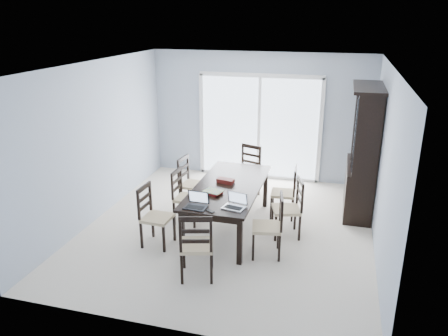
{
  "coord_description": "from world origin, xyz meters",
  "views": [
    {
      "loc": [
        1.61,
        -6.16,
        3.29
      ],
      "look_at": [
        -0.08,
        0.0,
        1.03
      ],
      "focal_mm": 35.0,
      "sensor_mm": 36.0,
      "label": 1
    }
  ],
  "objects_px": {
    "china_hutch": "(363,153)",
    "laptop_dark": "(195,205)",
    "chair_left_near": "(151,209)",
    "hot_tub": "(246,141)",
    "chair_end_near": "(196,240)",
    "cell_phone": "(210,211)",
    "chair_left_mid": "(183,191)",
    "chair_end_far": "(248,165)",
    "chair_right_near": "(273,219)",
    "chair_right_far": "(289,187)",
    "dining_table": "(229,190)",
    "chair_right_mid": "(293,202)",
    "game_box": "(226,181)",
    "chair_left_far": "(189,177)",
    "laptop_silver": "(234,205)"
  },
  "relations": [
    {
      "from": "chair_left_far",
      "to": "chair_end_near",
      "type": "bearing_deg",
      "value": 28.7
    },
    {
      "from": "dining_table",
      "to": "chair_left_mid",
      "type": "xyz_separation_m",
      "value": [
        -0.79,
        0.05,
        -0.12
      ]
    },
    {
      "from": "chair_right_near",
      "to": "cell_phone",
      "type": "bearing_deg",
      "value": 103.52
    },
    {
      "from": "cell_phone",
      "to": "dining_table",
      "type": "bearing_deg",
      "value": 119.28
    },
    {
      "from": "chair_left_mid",
      "to": "chair_right_near",
      "type": "relative_size",
      "value": 0.97
    },
    {
      "from": "china_hutch",
      "to": "chair_right_mid",
      "type": "height_order",
      "value": "china_hutch"
    },
    {
      "from": "chair_left_near",
      "to": "hot_tub",
      "type": "relative_size",
      "value": 0.53
    },
    {
      "from": "chair_right_mid",
      "to": "laptop_silver",
      "type": "relative_size",
      "value": 3.19
    },
    {
      "from": "dining_table",
      "to": "chair_left_mid",
      "type": "bearing_deg",
      "value": 176.18
    },
    {
      "from": "dining_table",
      "to": "chair_end_near",
      "type": "height_order",
      "value": "chair_end_near"
    },
    {
      "from": "china_hutch",
      "to": "laptop_dark",
      "type": "bearing_deg",
      "value": -135.75
    },
    {
      "from": "china_hutch",
      "to": "chair_left_near",
      "type": "height_order",
      "value": "china_hutch"
    },
    {
      "from": "dining_table",
      "to": "chair_right_near",
      "type": "distance_m",
      "value": 1.04
    },
    {
      "from": "dining_table",
      "to": "game_box",
      "type": "distance_m",
      "value": 0.16
    },
    {
      "from": "chair_right_near",
      "to": "chair_end_near",
      "type": "bearing_deg",
      "value": 125.66
    },
    {
      "from": "chair_left_near",
      "to": "chair_right_near",
      "type": "xyz_separation_m",
      "value": [
        1.79,
        0.15,
        -0.0
      ]
    },
    {
      "from": "laptop_dark",
      "to": "cell_phone",
      "type": "relative_size",
      "value": 2.59
    },
    {
      "from": "chair_end_near",
      "to": "game_box",
      "type": "bearing_deg",
      "value": 75.86
    },
    {
      "from": "chair_left_near",
      "to": "chair_end_near",
      "type": "distance_m",
      "value": 1.2
    },
    {
      "from": "chair_left_near",
      "to": "laptop_silver",
      "type": "relative_size",
      "value": 3.18
    },
    {
      "from": "hot_tub",
      "to": "chair_left_near",
      "type": "bearing_deg",
      "value": -96.31
    },
    {
      "from": "chair_right_near",
      "to": "chair_right_far",
      "type": "relative_size",
      "value": 1.03
    },
    {
      "from": "chair_right_near",
      "to": "chair_end_far",
      "type": "height_order",
      "value": "chair_end_far"
    },
    {
      "from": "dining_table",
      "to": "chair_right_near",
      "type": "relative_size",
      "value": 2.06
    },
    {
      "from": "chair_left_mid",
      "to": "laptop_dark",
      "type": "xyz_separation_m",
      "value": [
        0.57,
        -1.0,
        0.25
      ]
    },
    {
      "from": "game_box",
      "to": "chair_left_far",
      "type": "bearing_deg",
      "value": 146.81
    },
    {
      "from": "chair_left_near",
      "to": "chair_right_far",
      "type": "height_order",
      "value": "chair_left_near"
    },
    {
      "from": "chair_end_near",
      "to": "hot_tub",
      "type": "relative_size",
      "value": 0.55
    },
    {
      "from": "cell_phone",
      "to": "game_box",
      "type": "height_order",
      "value": "game_box"
    },
    {
      "from": "chair_left_mid",
      "to": "chair_end_far",
      "type": "distance_m",
      "value": 1.62
    },
    {
      "from": "chair_end_near",
      "to": "cell_phone",
      "type": "relative_size",
      "value": 9.11
    },
    {
      "from": "chair_end_near",
      "to": "game_box",
      "type": "xyz_separation_m",
      "value": [
        -0.05,
        1.61,
        0.2
      ]
    },
    {
      "from": "china_hutch",
      "to": "laptop_dark",
      "type": "height_order",
      "value": "china_hutch"
    },
    {
      "from": "china_hutch",
      "to": "laptop_silver",
      "type": "height_order",
      "value": "china_hutch"
    },
    {
      "from": "chair_left_mid",
      "to": "chair_left_far",
      "type": "distance_m",
      "value": 0.57
    },
    {
      "from": "chair_left_far",
      "to": "cell_phone",
      "type": "relative_size",
      "value": 8.85
    },
    {
      "from": "chair_end_near",
      "to": "laptop_silver",
      "type": "height_order",
      "value": "chair_end_near"
    },
    {
      "from": "chair_right_mid",
      "to": "laptop_dark",
      "type": "relative_size",
      "value": 3.41
    },
    {
      "from": "chair_right_mid",
      "to": "china_hutch",
      "type": "bearing_deg",
      "value": -57.23
    },
    {
      "from": "chair_left_mid",
      "to": "chair_end_far",
      "type": "xyz_separation_m",
      "value": [
        0.79,
        1.41,
        0.04
      ]
    },
    {
      "from": "china_hutch",
      "to": "hot_tub",
      "type": "xyz_separation_m",
      "value": [
        -2.52,
        2.29,
        -0.61
      ]
    },
    {
      "from": "chair_right_mid",
      "to": "chair_right_far",
      "type": "relative_size",
      "value": 1.04
    },
    {
      "from": "game_box",
      "to": "china_hutch",
      "type": "bearing_deg",
      "value": 29.0
    },
    {
      "from": "chair_left_near",
      "to": "chair_right_mid",
      "type": "height_order",
      "value": "chair_right_mid"
    },
    {
      "from": "chair_end_far",
      "to": "game_box",
      "type": "height_order",
      "value": "chair_end_far"
    },
    {
      "from": "chair_left_near",
      "to": "cell_phone",
      "type": "distance_m",
      "value": 1.02
    },
    {
      "from": "dining_table",
      "to": "china_hutch",
      "type": "bearing_deg",
      "value": 31.71
    },
    {
      "from": "laptop_silver",
      "to": "game_box",
      "type": "distance_m",
      "value": 0.97
    },
    {
      "from": "chair_right_far",
      "to": "chair_end_far",
      "type": "bearing_deg",
      "value": 44.57
    },
    {
      "from": "china_hutch",
      "to": "chair_left_near",
      "type": "bearing_deg",
      "value": -145.91
    }
  ]
}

